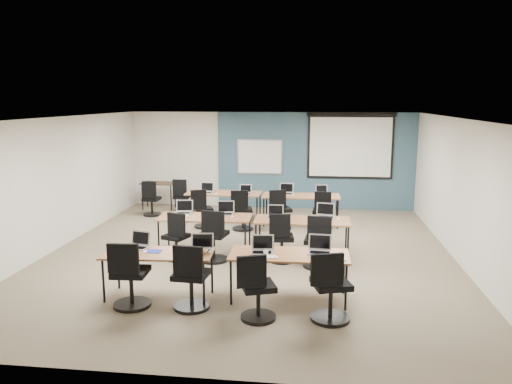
# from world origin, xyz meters

# --- Properties ---
(floor) EXTENTS (8.00, 9.00, 0.02)m
(floor) POSITION_xyz_m (0.00, 0.00, 0.00)
(floor) COLOR #6B6354
(floor) RESTS_ON ground
(ceiling) EXTENTS (8.00, 9.00, 0.02)m
(ceiling) POSITION_xyz_m (0.00, 0.00, 2.70)
(ceiling) COLOR white
(ceiling) RESTS_ON ground
(wall_back) EXTENTS (8.00, 0.04, 2.70)m
(wall_back) POSITION_xyz_m (0.00, 4.50, 1.35)
(wall_back) COLOR beige
(wall_back) RESTS_ON ground
(wall_front) EXTENTS (8.00, 0.04, 2.70)m
(wall_front) POSITION_xyz_m (0.00, -4.50, 1.35)
(wall_front) COLOR beige
(wall_front) RESTS_ON ground
(wall_left) EXTENTS (0.04, 9.00, 2.70)m
(wall_left) POSITION_xyz_m (-4.00, 0.00, 1.35)
(wall_left) COLOR beige
(wall_left) RESTS_ON ground
(wall_right) EXTENTS (0.04, 9.00, 2.70)m
(wall_right) POSITION_xyz_m (4.00, 0.00, 1.35)
(wall_right) COLOR beige
(wall_right) RESTS_ON ground
(blue_accent_panel) EXTENTS (5.50, 0.04, 2.70)m
(blue_accent_panel) POSITION_xyz_m (1.25, 4.47, 1.35)
(blue_accent_panel) COLOR #3D5977
(blue_accent_panel) RESTS_ON wall_back
(whiteboard) EXTENTS (1.28, 0.03, 0.98)m
(whiteboard) POSITION_xyz_m (-0.30, 4.43, 1.45)
(whiteboard) COLOR #ABABAB
(whiteboard) RESTS_ON wall_back
(projector_screen) EXTENTS (2.40, 0.10, 1.82)m
(projector_screen) POSITION_xyz_m (2.20, 4.41, 1.89)
(projector_screen) COLOR black
(projector_screen) RESTS_ON wall_back
(training_table_front_left) EXTENTS (1.68, 0.70, 0.73)m
(training_table_front_left) POSITION_xyz_m (-1.10, -2.33, 0.68)
(training_table_front_left) COLOR olive
(training_table_front_left) RESTS_ON floor
(training_table_front_right) EXTENTS (1.82, 0.76, 0.73)m
(training_table_front_right) POSITION_xyz_m (0.91, -2.14, 0.69)
(training_table_front_right) COLOR #905E2F
(training_table_front_right) RESTS_ON floor
(training_table_mid_left) EXTENTS (1.86, 0.77, 0.73)m
(training_table_mid_left) POSITION_xyz_m (-0.92, 0.11, 0.69)
(training_table_mid_left) COLOR #9A6742
(training_table_mid_left) RESTS_ON floor
(training_table_mid_right) EXTENTS (1.88, 0.78, 0.73)m
(training_table_mid_right) POSITION_xyz_m (1.04, 0.09, 0.69)
(training_table_mid_right) COLOR brown
(training_table_mid_right) RESTS_ON floor
(training_table_back_left) EXTENTS (1.88, 0.79, 0.73)m
(training_table_back_left) POSITION_xyz_m (-1.02, 2.74, 0.69)
(training_table_back_left) COLOR #955B33
(training_table_back_left) RESTS_ON floor
(training_table_back_right) EXTENTS (1.89, 0.79, 0.73)m
(training_table_back_right) POSITION_xyz_m (0.94, 2.60, 0.69)
(training_table_back_right) COLOR olive
(training_table_back_right) RESTS_ON floor
(laptop_0) EXTENTS (0.32, 0.28, 0.25)m
(laptop_0) POSITION_xyz_m (-1.48, -2.10, 0.79)
(laptop_0) COLOR #B0B1B8
(laptop_0) RESTS_ON training_table_front_left
(mouse_0) EXTENTS (0.09, 0.11, 0.03)m
(mouse_0) POSITION_xyz_m (-1.30, -2.35, 0.74)
(mouse_0) COLOR white
(mouse_0) RESTS_ON training_table_front_left
(task_chair_0) EXTENTS (0.56, 0.56, 1.04)m
(task_chair_0) POSITION_xyz_m (-1.41, -2.76, 0.43)
(task_chair_0) COLOR black
(task_chair_0) RESTS_ON floor
(laptop_1) EXTENTS (0.35, 0.29, 0.26)m
(laptop_1) POSITION_xyz_m (-0.45, -2.16, 0.79)
(laptop_1) COLOR #B1B1B1
(laptop_1) RESTS_ON training_table_front_left
(mouse_1) EXTENTS (0.08, 0.10, 0.03)m
(mouse_1) POSITION_xyz_m (-0.32, -2.24, 0.74)
(mouse_1) COLOR white
(mouse_1) RESTS_ON training_table_front_left
(task_chair_1) EXTENTS (0.54, 0.54, 1.02)m
(task_chair_1) POSITION_xyz_m (-0.49, -2.71, 0.42)
(task_chair_1) COLOR black
(task_chair_1) RESTS_ON floor
(laptop_2) EXTENTS (0.34, 0.29, 0.26)m
(laptop_2) POSITION_xyz_m (0.50, -2.12, 0.79)
(laptop_2) COLOR #A6A6B1
(laptop_2) RESTS_ON training_table_front_right
(mouse_2) EXTENTS (0.07, 0.10, 0.03)m
(mouse_2) POSITION_xyz_m (0.73, -2.37, 0.74)
(mouse_2) COLOR white
(mouse_2) RESTS_ON training_table_front_right
(task_chair_2) EXTENTS (0.52, 0.50, 0.99)m
(task_chair_2) POSITION_xyz_m (0.51, -2.96, 0.41)
(task_chair_2) COLOR black
(task_chair_2) RESTS_ON floor
(laptop_3) EXTENTS (0.35, 0.30, 0.27)m
(laptop_3) POSITION_xyz_m (1.38, -2.02, 0.80)
(laptop_3) COLOR silver
(laptop_3) RESTS_ON training_table_front_right
(mouse_3) EXTENTS (0.06, 0.09, 0.03)m
(mouse_3) POSITION_xyz_m (1.74, -2.35, 0.74)
(mouse_3) COLOR white
(mouse_3) RESTS_ON training_table_front_right
(task_chair_3) EXTENTS (0.57, 0.56, 1.03)m
(task_chair_3) POSITION_xyz_m (1.52, -2.87, 0.43)
(task_chair_3) COLOR black
(task_chair_3) RESTS_ON floor
(laptop_4) EXTENTS (0.35, 0.29, 0.26)m
(laptop_4) POSITION_xyz_m (-1.42, 0.36, 0.79)
(laptop_4) COLOR silver
(laptop_4) RESTS_ON training_table_mid_left
(mouse_4) EXTENTS (0.09, 0.12, 0.04)m
(mouse_4) POSITION_xyz_m (-1.26, 0.06, 0.74)
(mouse_4) COLOR white
(mouse_4) RESTS_ON training_table_mid_left
(task_chair_4) EXTENTS (0.49, 0.47, 0.95)m
(task_chair_4) POSITION_xyz_m (-1.34, -0.49, 0.39)
(task_chair_4) COLOR black
(task_chair_4) RESTS_ON floor
(laptop_5) EXTENTS (0.35, 0.30, 0.26)m
(laptop_5) POSITION_xyz_m (-0.55, 0.36, 0.80)
(laptop_5) COLOR silver
(laptop_5) RESTS_ON training_table_mid_left
(mouse_5) EXTENTS (0.07, 0.10, 0.03)m
(mouse_5) POSITION_xyz_m (-0.35, 0.10, 0.74)
(mouse_5) COLOR white
(mouse_5) RESTS_ON training_table_mid_left
(task_chair_5) EXTENTS (0.55, 0.55, 1.03)m
(task_chair_5) POSITION_xyz_m (-0.61, -0.51, 0.43)
(task_chair_5) COLOR black
(task_chair_5) RESTS_ON floor
(laptop_6) EXTENTS (0.31, 0.27, 0.24)m
(laptop_6) POSITION_xyz_m (0.50, 0.23, 0.79)
(laptop_6) COLOR #BBBAC6
(laptop_6) RESTS_ON training_table_mid_right
(mouse_6) EXTENTS (0.07, 0.10, 0.04)m
(mouse_6) POSITION_xyz_m (0.76, 0.04, 0.74)
(mouse_6) COLOR white
(mouse_6) RESTS_ON training_table_mid_right
(task_chair_6) EXTENTS (0.49, 0.49, 0.97)m
(task_chair_6) POSITION_xyz_m (0.67, -0.38, 0.40)
(task_chair_6) COLOR black
(task_chair_6) RESTS_ON floor
(laptop_7) EXTENTS (0.36, 0.30, 0.27)m
(laptop_7) POSITION_xyz_m (1.50, 0.36, 0.80)
(laptop_7) COLOR #BBBBBB
(laptop_7) RESTS_ON training_table_mid_right
(mouse_7) EXTENTS (0.07, 0.11, 0.04)m
(mouse_7) POSITION_xyz_m (1.74, 0.16, 0.74)
(mouse_7) COLOR white
(mouse_7) RESTS_ON training_table_mid_right
(task_chair_7) EXTENTS (0.53, 0.53, 1.01)m
(task_chair_7) POSITION_xyz_m (1.36, -0.62, 0.42)
(task_chair_7) COLOR black
(task_chair_7) RESTS_ON floor
(laptop_8) EXTENTS (0.34, 0.29, 0.26)m
(laptop_8) POSITION_xyz_m (-1.45, 2.65, 0.79)
(laptop_8) COLOR silver
(laptop_8) RESTS_ON training_table_back_left
(mouse_8) EXTENTS (0.07, 0.10, 0.03)m
(mouse_8) POSITION_xyz_m (-1.15, 2.45, 0.74)
(mouse_8) COLOR white
(mouse_8) RESTS_ON training_table_back_left
(task_chair_8) EXTENTS (0.50, 0.46, 0.95)m
(task_chair_8) POSITION_xyz_m (-1.40, 1.96, 0.39)
(task_chair_8) COLOR black
(task_chair_8) RESTS_ON floor
(laptop_9) EXTENTS (0.30, 0.25, 0.23)m
(laptop_9) POSITION_xyz_m (-0.46, 2.62, 0.79)
(laptop_9) COLOR #9F9FA9
(laptop_9) RESTS_ON training_table_back_left
(mouse_9) EXTENTS (0.07, 0.10, 0.03)m
(mouse_9) POSITION_xyz_m (-0.41, 2.51, 0.74)
(mouse_9) COLOR white
(mouse_9) RESTS_ON training_table_back_left
(task_chair_9) EXTENTS (0.50, 0.50, 0.98)m
(task_chair_9) POSITION_xyz_m (-0.43, 1.85, 0.40)
(task_chair_9) COLOR black
(task_chair_9) RESTS_ON floor
(laptop_10) EXTENTS (0.35, 0.29, 0.26)m
(laptop_10) POSITION_xyz_m (0.56, 2.74, 0.79)
(laptop_10) COLOR silver
(laptop_10) RESTS_ON training_table_back_right
(mouse_10) EXTENTS (0.06, 0.10, 0.03)m
(mouse_10) POSITION_xyz_m (0.75, 2.55, 0.74)
(mouse_10) COLOR white
(mouse_10) RESTS_ON training_table_back_right
(task_chair_10) EXTENTS (0.52, 0.49, 0.98)m
(task_chair_10) POSITION_xyz_m (0.46, 2.03, 0.40)
(task_chair_10) COLOR black
(task_chair_10) RESTS_ON floor
(laptop_11) EXTENTS (0.30, 0.26, 0.23)m
(laptop_11) POSITION_xyz_m (1.43, 2.78, 0.79)
(laptop_11) COLOR #B8B8BF
(laptop_11) RESTS_ON training_table_back_right
(mouse_11) EXTENTS (0.10, 0.12, 0.04)m
(mouse_11) POSITION_xyz_m (1.67, 2.55, 0.74)
(mouse_11) COLOR white
(mouse_11) RESTS_ON training_table_back_right
(task_chair_11) EXTENTS (0.48, 0.48, 0.96)m
(task_chair_11) POSITION_xyz_m (1.45, 2.03, 0.40)
(task_chair_11) COLOR black
(task_chair_11) RESTS_ON floor
(blue_mousepad) EXTENTS (0.24, 0.21, 0.01)m
(blue_mousepad) POSITION_xyz_m (-1.18, -2.28, 0.73)
(blue_mousepad) COLOR navy
(blue_mousepad) RESTS_ON training_table_front_left
(snack_bowl) EXTENTS (0.32, 0.32, 0.07)m
(snack_bowl) POSITION_xyz_m (-0.44, -2.33, 0.77)
(snack_bowl) COLOR #9C5530
(snack_bowl) RESTS_ON training_table_front_left
(snack_plate) EXTENTS (0.23, 0.23, 0.01)m
(snack_plate) POSITION_xyz_m (0.63, -2.33, 0.74)
(snack_plate) COLOR white
(snack_plate) RESTS_ON training_table_front_right
(coffee_cup) EXTENTS (0.08, 0.08, 0.06)m
(coffee_cup) POSITION_xyz_m (0.57, -2.30, 0.77)
(coffee_cup) COLOR silver
(coffee_cup) RESTS_ON snack_plate
(utility_table) EXTENTS (0.94, 0.52, 0.75)m
(utility_table) POSITION_xyz_m (-3.10, 3.89, 0.66)
(utility_table) COLOR #322515
(utility_table) RESTS_ON floor
(spare_chair_a) EXTENTS (0.47, 0.47, 0.95)m
(spare_chair_a) POSITION_xyz_m (-2.32, 3.41, 0.39)
(spare_chair_a) COLOR black
(spare_chair_a) RESTS_ON floor
(spare_chair_b) EXTENTS (0.46, 0.46, 0.95)m
(spare_chair_b) POSITION_xyz_m (-3.03, 3.01, 0.39)
(spare_chair_b) COLOR black
(spare_chair_b) RESTS_ON floor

